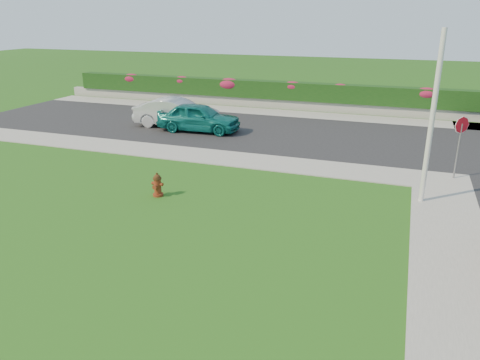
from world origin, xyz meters
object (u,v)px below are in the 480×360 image
at_px(sedan_silver, 177,113).
at_px(utility_pole, 432,120).
at_px(fire_hydrant, 157,185).
at_px(sedan_teal, 199,117).
at_px(stop_sign, 461,133).

distance_m(sedan_silver, utility_pole, 14.15).
relative_size(fire_hydrant, sedan_teal, 0.19).
height_order(fire_hydrant, stop_sign, stop_sign).
distance_m(fire_hydrant, utility_pole, 8.89).
bearing_deg(stop_sign, sedan_silver, 145.82).
distance_m(sedan_teal, sedan_silver, 1.64).
relative_size(fire_hydrant, sedan_silver, 0.18).
relative_size(fire_hydrant, utility_pole, 0.15).
bearing_deg(fire_hydrant, sedan_silver, 115.16).
bearing_deg(stop_sign, fire_hydrant, -168.33).
xyz_separation_m(sedan_silver, stop_sign, (13.38, -4.05, 0.94)).
relative_size(utility_pole, stop_sign, 2.29).
bearing_deg(sedan_silver, sedan_teal, -113.95).
bearing_deg(sedan_teal, stop_sign, -108.97).
xyz_separation_m(fire_hydrant, sedan_silver, (-4.01, 9.25, 0.40)).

